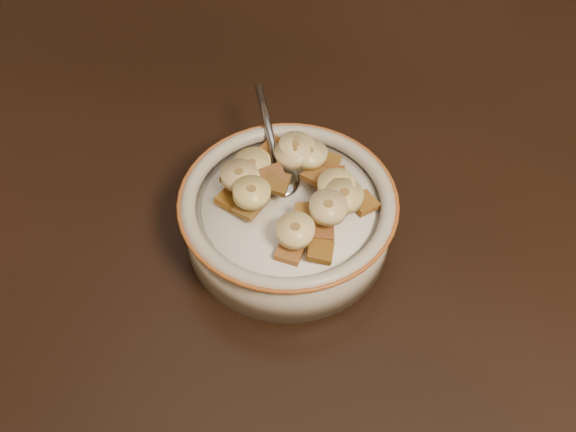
% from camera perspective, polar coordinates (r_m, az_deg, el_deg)
% --- Properties ---
extents(table, '(1.41, 0.92, 0.04)m').
position_cam_1_polar(table, '(0.65, 15.26, -6.59)').
color(table, black).
rests_on(table, floor).
extents(cereal_bowl, '(0.18, 0.18, 0.04)m').
position_cam_1_polar(cereal_bowl, '(0.63, -0.00, -0.51)').
color(cereal_bowl, '#B2ADA6').
rests_on(cereal_bowl, table).
extents(milk, '(0.15, 0.15, 0.00)m').
position_cam_1_polar(milk, '(0.61, -0.00, 0.75)').
color(milk, white).
rests_on(milk, cereal_bowl).
extents(spoon, '(0.05, 0.05, 0.01)m').
position_cam_1_polar(spoon, '(0.62, -0.55, 2.96)').
color(spoon, '#929AAD').
rests_on(spoon, cereal_bowl).
extents(cereal_square_0, '(0.03, 0.03, 0.01)m').
position_cam_1_polar(cereal_square_0, '(0.61, -2.78, 2.27)').
color(cereal_square_0, olive).
rests_on(cereal_square_0, milk).
extents(cereal_square_1, '(0.03, 0.03, 0.01)m').
position_cam_1_polar(cereal_square_1, '(0.60, 3.59, 1.69)').
color(cereal_square_1, olive).
rests_on(cereal_square_1, milk).
extents(cereal_square_2, '(0.03, 0.03, 0.01)m').
position_cam_1_polar(cereal_square_2, '(0.58, 2.64, -1.10)').
color(cereal_square_2, '#975B2E').
rests_on(cereal_square_2, milk).
extents(cereal_square_3, '(0.03, 0.03, 0.01)m').
position_cam_1_polar(cereal_square_3, '(0.61, 2.27, 3.22)').
color(cereal_square_3, brown).
rests_on(cereal_square_3, milk).
extents(cereal_square_4, '(0.03, 0.03, 0.01)m').
position_cam_1_polar(cereal_square_4, '(0.59, 3.37, 0.41)').
color(cereal_square_4, brown).
rests_on(cereal_square_4, milk).
extents(cereal_square_5, '(0.02, 0.02, 0.01)m').
position_cam_1_polar(cereal_square_5, '(0.61, -4.58, 1.31)').
color(cereal_square_5, brown).
rests_on(cereal_square_5, milk).
extents(cereal_square_6, '(0.02, 0.02, 0.01)m').
position_cam_1_polar(cereal_square_6, '(0.60, -0.90, 2.62)').
color(cereal_square_6, brown).
rests_on(cereal_square_6, milk).
extents(cereal_square_7, '(0.03, 0.03, 0.01)m').
position_cam_1_polar(cereal_square_7, '(0.61, -3.18, 2.72)').
color(cereal_square_7, '#935E29').
rests_on(cereal_square_7, milk).
extents(cereal_square_8, '(0.03, 0.03, 0.01)m').
position_cam_1_polar(cereal_square_8, '(0.61, 6.02, 1.04)').
color(cereal_square_8, '#945E1D').
rests_on(cereal_square_8, milk).
extents(cereal_square_9, '(0.03, 0.02, 0.01)m').
position_cam_1_polar(cereal_square_9, '(0.57, 2.57, -2.76)').
color(cereal_square_9, brown).
rests_on(cereal_square_9, milk).
extents(cereal_square_10, '(0.02, 0.02, 0.01)m').
position_cam_1_polar(cereal_square_10, '(0.57, 0.15, -2.83)').
color(cereal_square_10, brown).
rests_on(cereal_square_10, milk).
extents(cereal_square_11, '(0.02, 0.03, 0.01)m').
position_cam_1_polar(cereal_square_11, '(0.59, -3.13, 0.69)').
color(cereal_square_11, brown).
rests_on(cereal_square_11, milk).
extents(cereal_square_12, '(0.03, 0.03, 0.01)m').
position_cam_1_polar(cereal_square_12, '(0.59, 2.88, 0.55)').
color(cereal_square_12, brown).
rests_on(cereal_square_12, milk).
extents(cereal_square_13, '(0.02, 0.02, 0.01)m').
position_cam_1_polar(cereal_square_13, '(0.62, -4.16, 2.97)').
color(cereal_square_13, '#985E20').
rests_on(cereal_square_13, milk).
extents(cereal_square_14, '(0.03, 0.03, 0.01)m').
position_cam_1_polar(cereal_square_14, '(0.60, -1.19, 3.11)').
color(cereal_square_14, brown).
rests_on(cereal_square_14, milk).
extents(cereal_square_15, '(0.03, 0.03, 0.01)m').
position_cam_1_polar(cereal_square_15, '(0.60, 3.28, 1.00)').
color(cereal_square_15, '#895916').
rests_on(cereal_square_15, milk).
extents(cereal_square_16, '(0.03, 0.03, 0.01)m').
position_cam_1_polar(cereal_square_16, '(0.63, -3.28, 3.65)').
color(cereal_square_16, brown).
rests_on(cereal_square_16, milk).
extents(cereal_square_17, '(0.03, 0.03, 0.01)m').
position_cam_1_polar(cereal_square_17, '(0.58, 1.52, 0.16)').
color(cereal_square_17, '#935F1E').
rests_on(cereal_square_17, milk).
extents(cereal_square_18, '(0.03, 0.03, 0.01)m').
position_cam_1_polar(cereal_square_18, '(0.62, 3.58, 3.18)').
color(cereal_square_18, brown).
rests_on(cereal_square_18, milk).
extents(cereal_square_19, '(0.02, 0.02, 0.01)m').
position_cam_1_polar(cereal_square_19, '(0.64, 3.23, 4.28)').
color(cereal_square_19, brown).
rests_on(cereal_square_19, milk).
extents(cereal_square_20, '(0.03, 0.03, 0.01)m').
position_cam_1_polar(cereal_square_20, '(0.65, -1.09, 5.33)').
color(cereal_square_20, '#945017').
rests_on(cereal_square_20, milk).
extents(banana_slice_0, '(0.04, 0.04, 0.01)m').
position_cam_1_polar(banana_slice_0, '(0.59, -2.89, 1.86)').
color(banana_slice_0, '#F2E67F').
rests_on(banana_slice_0, milk).
extents(banana_slice_1, '(0.04, 0.04, 0.01)m').
position_cam_1_polar(banana_slice_1, '(0.59, 3.84, 2.42)').
color(banana_slice_1, '#F8EE8D').
rests_on(banana_slice_1, milk).
extents(banana_slice_2, '(0.04, 0.04, 0.01)m').
position_cam_1_polar(banana_slice_2, '(0.62, 0.68, 5.46)').
color(banana_slice_2, '#D0C77F').
rests_on(banana_slice_2, milk).
extents(banana_slice_3, '(0.04, 0.04, 0.01)m').
position_cam_1_polar(banana_slice_3, '(0.57, 0.59, -1.14)').
color(banana_slice_3, '#F8DE85').
rests_on(banana_slice_3, milk).
extents(banana_slice_4, '(0.04, 0.04, 0.01)m').
position_cam_1_polar(banana_slice_4, '(0.60, -3.88, 3.24)').
color(banana_slice_4, beige).
rests_on(banana_slice_4, milk).
extents(banana_slice_5, '(0.04, 0.04, 0.01)m').
position_cam_1_polar(banana_slice_5, '(0.57, 3.20, 0.68)').
color(banana_slice_5, beige).
rests_on(banana_slice_5, milk).
extents(banana_slice_6, '(0.04, 0.04, 0.01)m').
position_cam_1_polar(banana_slice_6, '(0.61, -2.90, 3.93)').
color(banana_slice_6, '#EACA7D').
rests_on(banana_slice_6, milk).
extents(banana_slice_7, '(0.04, 0.04, 0.01)m').
position_cam_1_polar(banana_slice_7, '(0.62, 1.68, 4.93)').
color(banana_slice_7, '#D6CC83').
rests_on(banana_slice_7, milk).
extents(banana_slice_8, '(0.04, 0.04, 0.01)m').
position_cam_1_polar(banana_slice_8, '(0.59, 4.47, 1.60)').
color(banana_slice_8, '#CEC57B').
rests_on(banana_slice_8, milk).
extents(banana_slice_9, '(0.03, 0.03, 0.01)m').
position_cam_1_polar(banana_slice_9, '(0.61, -2.80, 4.15)').
color(banana_slice_9, '#FFDC7D').
rests_on(banana_slice_9, milk).
extents(banana_slice_10, '(0.04, 0.04, 0.02)m').
position_cam_1_polar(banana_slice_10, '(0.62, 0.40, 5.02)').
color(banana_slice_10, tan).
rests_on(banana_slice_10, milk).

